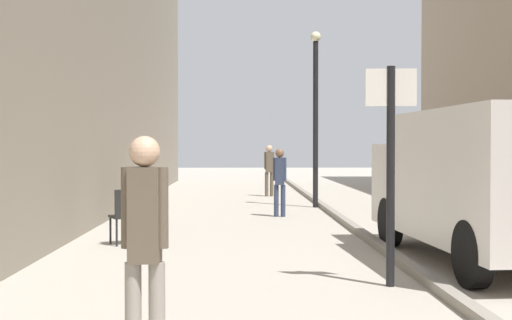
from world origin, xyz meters
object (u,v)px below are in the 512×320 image
(delivery_van, at_px, (491,181))
(street_sign_post, at_px, (391,156))
(pedestrian_far_crossing, at_px, (269,167))
(cafe_chair_by_doorway, at_px, (126,212))
(cafe_chair_near_window, at_px, (150,194))
(lamp_post, at_px, (316,107))
(pedestrian_main_foreground, at_px, (280,177))
(bicycle_leaning, at_px, (141,205))
(pedestrian_mid_block, at_px, (145,237))

(delivery_van, xyz_separation_m, street_sign_post, (-1.77, -1.56, 0.38))
(pedestrian_far_crossing, relative_size, cafe_chair_by_doorway, 1.80)
(pedestrian_far_crossing, xyz_separation_m, cafe_chair_near_window, (-3.11, -6.54, -0.43))
(lamp_post, distance_m, cafe_chair_by_doorway, 8.33)
(pedestrian_main_foreground, height_order, cafe_chair_by_doorway, pedestrian_main_foreground)
(pedestrian_main_foreground, bearing_deg, bicycle_leaning, 26.15)
(cafe_chair_near_window, bearing_deg, street_sign_post, -144.30)
(pedestrian_mid_block, distance_m, pedestrian_far_crossing, 17.75)
(cafe_chair_near_window, bearing_deg, delivery_van, -129.00)
(street_sign_post, bearing_deg, delivery_van, -135.71)
(pedestrian_main_foreground, height_order, street_sign_post, street_sign_post)
(cafe_chair_by_doorway, bearing_deg, pedestrian_main_foreground, 31.51)
(pedestrian_far_crossing, bearing_deg, bicycle_leaning, -118.68)
(bicycle_leaning, bearing_deg, cafe_chair_near_window, 93.27)
(lamp_post, xyz_separation_m, cafe_chair_near_window, (-4.18, -2.40, -2.18))
(pedestrian_mid_block, bearing_deg, lamp_post, 80.61)
(pedestrian_main_foreground, bearing_deg, delivery_van, 119.37)
(bicycle_leaning, bearing_deg, pedestrian_main_foreground, 23.99)
(lamp_post, xyz_separation_m, cafe_chair_by_doorway, (-3.98, -6.99, -2.18))
(cafe_chair_near_window, bearing_deg, pedestrian_mid_block, -162.76)
(pedestrian_main_foreground, relative_size, delivery_van, 0.32)
(pedestrian_main_foreground, relative_size, lamp_post, 0.34)
(pedestrian_mid_block, bearing_deg, pedestrian_main_foreground, 83.72)
(pedestrian_mid_block, distance_m, cafe_chair_near_window, 11.22)
(delivery_van, bearing_deg, pedestrian_main_foreground, 108.49)
(delivery_van, bearing_deg, cafe_chair_by_doorway, 157.13)
(lamp_post, bearing_deg, delivery_van, -80.59)
(street_sign_post, relative_size, cafe_chair_near_window, 2.77)
(pedestrian_main_foreground, relative_size, street_sign_post, 0.62)
(pedestrian_main_foreground, distance_m, bicycle_leaning, 3.31)
(pedestrian_far_crossing, relative_size, bicycle_leaning, 0.96)
(pedestrian_main_foreground, distance_m, delivery_van, 6.97)
(delivery_van, height_order, bicycle_leaning, delivery_van)
(pedestrian_mid_block, bearing_deg, pedestrian_far_crossing, 86.69)
(pedestrian_main_foreground, height_order, bicycle_leaning, pedestrian_main_foreground)
(pedestrian_mid_block, height_order, bicycle_leaning, pedestrian_mid_block)
(lamp_post, bearing_deg, cafe_chair_near_window, -150.12)
(pedestrian_main_foreground, distance_m, cafe_chair_by_doorway, 5.37)
(street_sign_post, xyz_separation_m, cafe_chair_near_window, (-3.88, 8.08, -1.00))
(pedestrian_mid_block, height_order, street_sign_post, street_sign_post)
(pedestrian_far_crossing, height_order, cafe_chair_by_doorway, pedestrian_far_crossing)
(pedestrian_mid_block, bearing_deg, cafe_chair_by_doorway, 102.67)
(pedestrian_mid_block, height_order, delivery_van, delivery_van)
(pedestrian_mid_block, distance_m, cafe_chair_by_doorway, 6.67)
(pedestrian_main_foreground, bearing_deg, lamp_post, -107.11)
(lamp_post, bearing_deg, street_sign_post, -91.62)
(delivery_van, bearing_deg, pedestrian_far_crossing, 97.63)
(pedestrian_far_crossing, xyz_separation_m, street_sign_post, (0.77, -14.62, 0.57))
(pedestrian_far_crossing, bearing_deg, cafe_chair_near_window, -121.70)
(street_sign_post, height_order, cafe_chair_near_window, street_sign_post)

